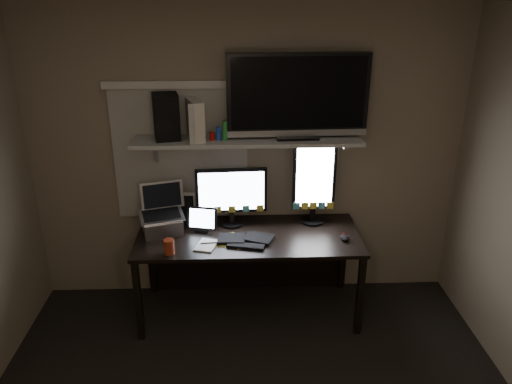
{
  "coord_description": "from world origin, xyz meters",
  "views": [
    {
      "loc": [
        -0.08,
        -2.16,
        2.59
      ],
      "look_at": [
        0.05,
        1.25,
        1.18
      ],
      "focal_mm": 35.0,
      "sensor_mm": 36.0,
      "label": 1
    }
  ],
  "objects_px": {
    "mouse": "(344,238)",
    "speaker": "(166,117)",
    "desk": "(248,247)",
    "monitor_landscape": "(232,197)",
    "tablet": "(202,219)",
    "cup": "(169,247)",
    "keyboard": "(245,239)",
    "monitor_portrait": "(314,183)",
    "game_console": "(195,120)",
    "tv": "(298,96)",
    "laptop": "(161,211)"
  },
  "relations": [
    {
      "from": "desk",
      "to": "mouse",
      "type": "xyz_separation_m",
      "value": [
        0.76,
        -0.24,
        0.2
      ]
    },
    {
      "from": "monitor_portrait",
      "to": "game_console",
      "type": "height_order",
      "value": "game_console"
    },
    {
      "from": "monitor_portrait",
      "to": "cup",
      "type": "distance_m",
      "value": 1.29
    },
    {
      "from": "desk",
      "to": "speaker",
      "type": "bearing_deg",
      "value": 170.46
    },
    {
      "from": "keyboard",
      "to": "cup",
      "type": "xyz_separation_m",
      "value": [
        -0.57,
        -0.19,
        0.04
      ]
    },
    {
      "from": "tv",
      "to": "speaker",
      "type": "height_order",
      "value": "tv"
    },
    {
      "from": "monitor_landscape",
      "to": "tv",
      "type": "bearing_deg",
      "value": -1.35
    },
    {
      "from": "desk",
      "to": "keyboard",
      "type": "distance_m",
      "value": 0.29
    },
    {
      "from": "mouse",
      "to": "cup",
      "type": "bearing_deg",
      "value": -177.19
    },
    {
      "from": "desk",
      "to": "tablet",
      "type": "height_order",
      "value": "tablet"
    },
    {
      "from": "monitor_landscape",
      "to": "keyboard",
      "type": "height_order",
      "value": "monitor_landscape"
    },
    {
      "from": "mouse",
      "to": "tv",
      "type": "distance_m",
      "value": 1.17
    },
    {
      "from": "desk",
      "to": "tablet",
      "type": "distance_m",
      "value": 0.47
    },
    {
      "from": "tablet",
      "to": "laptop",
      "type": "distance_m",
      "value": 0.34
    },
    {
      "from": "speaker",
      "to": "keyboard",
      "type": "bearing_deg",
      "value": -39.64
    },
    {
      "from": "monitor_portrait",
      "to": "game_console",
      "type": "bearing_deg",
      "value": -178.18
    },
    {
      "from": "monitor_landscape",
      "to": "mouse",
      "type": "xyz_separation_m",
      "value": [
        0.89,
        -0.31,
        -0.24
      ]
    },
    {
      "from": "monitor_landscape",
      "to": "game_console",
      "type": "bearing_deg",
      "value": 177.32
    },
    {
      "from": "laptop",
      "to": "game_console",
      "type": "bearing_deg",
      "value": 6.33
    },
    {
      "from": "tablet",
      "to": "speaker",
      "type": "height_order",
      "value": "speaker"
    },
    {
      "from": "game_console",
      "to": "speaker",
      "type": "xyz_separation_m",
      "value": [
        -0.23,
        0.04,
        0.02
      ]
    },
    {
      "from": "mouse",
      "to": "laptop",
      "type": "relative_size",
      "value": 0.26
    },
    {
      "from": "monitor_portrait",
      "to": "speaker",
      "type": "relative_size",
      "value": 2.03
    },
    {
      "from": "tablet",
      "to": "mouse",
      "type": "bearing_deg",
      "value": 3.01
    },
    {
      "from": "mouse",
      "to": "game_console",
      "type": "height_order",
      "value": "game_console"
    },
    {
      "from": "tv",
      "to": "keyboard",
      "type": "bearing_deg",
      "value": -146.56
    },
    {
      "from": "mouse",
      "to": "tablet",
      "type": "relative_size",
      "value": 0.41
    },
    {
      "from": "tv",
      "to": "tablet",
      "type": "bearing_deg",
      "value": -172.75
    },
    {
      "from": "cup",
      "to": "game_console",
      "type": "relative_size",
      "value": 0.37
    },
    {
      "from": "monitor_portrait",
      "to": "mouse",
      "type": "relative_size",
      "value": 6.91
    },
    {
      "from": "tablet",
      "to": "laptop",
      "type": "relative_size",
      "value": 0.64
    },
    {
      "from": "monitor_portrait",
      "to": "tablet",
      "type": "height_order",
      "value": "monitor_portrait"
    },
    {
      "from": "desk",
      "to": "tv",
      "type": "bearing_deg",
      "value": 12.1
    },
    {
      "from": "monitor_portrait",
      "to": "tv",
      "type": "relative_size",
      "value": 0.65
    },
    {
      "from": "desk",
      "to": "monitor_landscape",
      "type": "relative_size",
      "value": 3.08
    },
    {
      "from": "keyboard",
      "to": "mouse",
      "type": "distance_m",
      "value": 0.79
    },
    {
      "from": "tv",
      "to": "speaker",
      "type": "distance_m",
      "value": 1.03
    },
    {
      "from": "keyboard",
      "to": "laptop",
      "type": "relative_size",
      "value": 1.13
    },
    {
      "from": "laptop",
      "to": "speaker",
      "type": "relative_size",
      "value": 1.11
    },
    {
      "from": "monitor_landscape",
      "to": "speaker",
      "type": "height_order",
      "value": "speaker"
    },
    {
      "from": "keyboard",
      "to": "tablet",
      "type": "height_order",
      "value": "tablet"
    },
    {
      "from": "tv",
      "to": "game_console",
      "type": "distance_m",
      "value": 0.81
    },
    {
      "from": "mouse",
      "to": "game_console",
      "type": "bearing_deg",
      "value": 161.04
    },
    {
      "from": "monitor_portrait",
      "to": "mouse",
      "type": "bearing_deg",
      "value": -57.63
    },
    {
      "from": "monitor_portrait",
      "to": "laptop",
      "type": "bearing_deg",
      "value": -172.85
    },
    {
      "from": "desk",
      "to": "cup",
      "type": "bearing_deg",
      "value": -146.24
    },
    {
      "from": "keyboard",
      "to": "mouse",
      "type": "bearing_deg",
      "value": 11.44
    },
    {
      "from": "mouse",
      "to": "monitor_landscape",
      "type": "bearing_deg",
      "value": 156.86
    },
    {
      "from": "monitor_landscape",
      "to": "cup",
      "type": "distance_m",
      "value": 0.7
    },
    {
      "from": "mouse",
      "to": "speaker",
      "type": "height_order",
      "value": "speaker"
    }
  ]
}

